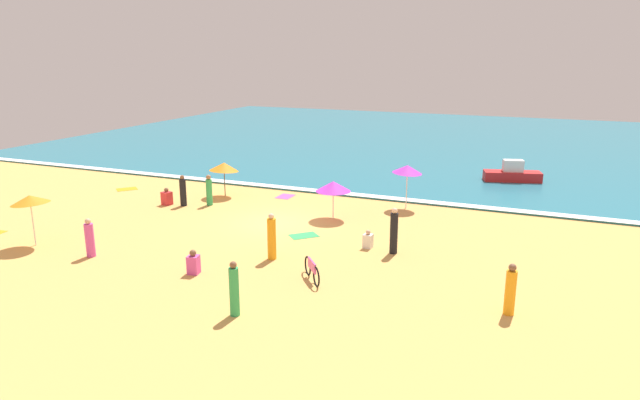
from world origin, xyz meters
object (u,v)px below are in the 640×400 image
Objects in this scene: beach_umbrella_1 at (224,167)px; parked_bicycle at (312,270)px; beach_umbrella_0 at (30,200)px; beachgoer_0 at (510,291)px; beachgoer_9 at (167,198)px; beachgoer_6 at (394,232)px; beach_umbrella_2 at (333,186)px; small_boat_0 at (512,174)px; beachgoer_4 at (234,290)px; beachgoer_2 at (272,238)px; beachgoer_7 at (209,191)px; beachgoer_3 at (183,191)px; beach_umbrella_3 at (407,169)px; beachgoer_1 at (193,263)px; beachgoer_8 at (90,239)px; beachgoer_5 at (368,240)px.

beach_umbrella_1 reaches higher than parked_bicycle.
beach_umbrella_0 reaches higher than beachgoer_0.
beachgoer_6 is at bearing -11.23° from beachgoer_9.
parked_bicycle is at bearing -74.16° from beach_umbrella_2.
small_boat_0 is at bearing 57.40° from beach_umbrella_2.
beachgoer_4 is 1.93× the size of beachgoer_9.
beach_umbrella_1 is 15.21m from beachgoer_4.
beachgoer_7 is at bearing 139.01° from beachgoer_2.
beach_umbrella_1 is at bearing 98.68° from beachgoer_7.
beach_umbrella_0 is 1.34× the size of beachgoer_0.
beachgoer_3 is at bearing -152.09° from beachgoer_7.
beachgoer_9 is at bearing 135.63° from beachgoer_4.
beachgoer_4 is (-1.79, -14.15, -1.22)m from beach_umbrella_3.
beach_umbrella_2 is 8.93m from beachgoer_1.
beachgoer_5 is at bearing 27.91° from beachgoer_8.
beach_umbrella_3 is 1.31× the size of beachgoer_4.
beachgoer_1 is 0.56× the size of beachgoer_3.
beachgoer_1 is at bearing -174.77° from beachgoer_0.
beach_umbrella_0 is 11.48m from beachgoer_4.
beach_umbrella_0 reaches higher than beachgoer_9.
beach_umbrella_0 is 1.35× the size of beachgoer_3.
beachgoer_5 is at bearing 76.04° from beachgoer_4.
parked_bicycle is 0.92× the size of beachgoer_8.
beachgoer_5 is (11.04, -2.55, -0.44)m from beachgoer_3.
beachgoer_0 is at bearing -21.54° from beachgoer_3.
beachgoer_8 is (-9.87, -5.23, 0.40)m from beachgoer_5.
beachgoer_1 is at bearing -63.72° from beach_umbrella_1.
beachgoer_3 is at bearing 127.95° from beachgoer_1.
parked_bicycle is 4.10m from beachgoer_5.
beach_umbrella_1 is at bearing 166.14° from beach_umbrella_2.
beachgoer_0 is at bearing -30.19° from beach_umbrella_1.
beachgoer_4 is 1.08× the size of beachgoer_7.
beachgoer_6 is at bearing -10.82° from beachgoer_5.
beach_umbrella_2 is at bearing 138.04° from beachgoer_6.
beachgoer_4 is at bearing -75.92° from beachgoer_2.
beach_umbrella_2 is 11.68m from beachgoer_0.
beach_umbrella_3 is 9.87m from beachgoer_2.
beachgoer_5 is at bearing 78.96° from parked_bicycle.
beachgoer_8 is at bearing -155.56° from beachgoer_6.
parked_bicycle is 0.77× the size of beachgoer_2.
beachgoer_4 is at bearing -53.30° from beachgoer_7.
beachgoer_4 is 23.40m from small_boat_0.
small_boat_0 is (7.58, 17.69, -0.35)m from beachgoer_2.
beachgoer_5 is at bearing -11.26° from beachgoer_9.
beachgoer_5 is (0.08, -6.63, -1.73)m from beach_umbrella_3.
beachgoer_8 is at bearing -129.53° from beach_umbrella_3.
beachgoer_9 is (-1.84, -2.82, -1.29)m from beach_umbrella_1.
parked_bicycle is 12.91m from beachgoer_9.
beachgoer_7 is (3.19, 8.28, -1.20)m from beach_umbrella_0.
beachgoer_1 is 0.56× the size of beachgoer_7.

